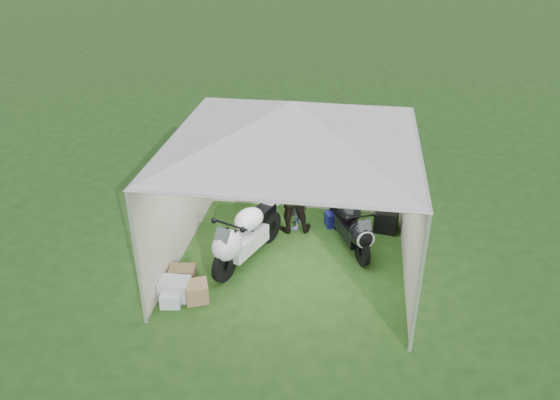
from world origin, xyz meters
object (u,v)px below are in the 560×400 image
(person_dark_jacket, at_px, (291,193))
(paddock_stand, at_px, (335,219))
(crate_3, at_px, (182,275))
(motorcycle_white, at_px, (244,235))
(crate_1, at_px, (197,292))
(canopy_tent, at_px, (293,126))
(person_blue_jacket, at_px, (297,191))
(crate_0, at_px, (175,288))
(crate_2, at_px, (171,299))
(equipment_box, at_px, (386,221))
(motorcycle_black, at_px, (352,224))

(person_dark_jacket, bearing_deg, paddock_stand, -173.89)
(crate_3, bearing_deg, motorcycle_white, 38.71)
(paddock_stand, height_order, crate_1, crate_1)
(canopy_tent, distance_m, person_blue_jacket, 2.13)
(motorcycle_white, xyz_separation_m, crate_0, (-0.93, -1.14, -0.41))
(paddock_stand, distance_m, crate_1, 3.40)
(motorcycle_white, height_order, crate_3, motorcycle_white)
(crate_3, bearing_deg, canopy_tent, 28.53)
(person_blue_jacket, height_order, crate_2, person_blue_jacket)
(crate_1, bearing_deg, equipment_box, 40.81)
(motorcycle_black, distance_m, equipment_box, 1.02)
(crate_0, xyz_separation_m, crate_3, (0.00, 0.40, -0.01))
(paddock_stand, bearing_deg, person_dark_jacket, -162.37)
(crate_0, height_order, crate_2, crate_0)
(person_blue_jacket, bearing_deg, canopy_tent, 0.62)
(motorcycle_black, relative_size, crate_0, 3.60)
(crate_3, bearing_deg, crate_1, -48.16)
(crate_2, bearing_deg, equipment_box, 39.63)
(person_dark_jacket, distance_m, crate_0, 2.95)
(person_dark_jacket, relative_size, crate_0, 3.40)
(equipment_box, bearing_deg, motorcycle_black, -132.33)
(crate_0, bearing_deg, person_blue_jacket, 56.28)
(canopy_tent, distance_m, equipment_box, 3.17)
(person_dark_jacket, relative_size, person_blue_jacket, 1.02)
(paddock_stand, height_order, equipment_box, equipment_box)
(crate_0, distance_m, crate_3, 0.40)
(crate_0, bearing_deg, crate_1, -3.63)
(equipment_box, relative_size, crate_0, 0.92)
(crate_0, relative_size, crate_1, 1.35)
(motorcycle_white, distance_m, person_dark_jacket, 1.44)
(crate_3, bearing_deg, paddock_stand, 42.76)
(person_dark_jacket, distance_m, person_blue_jacket, 0.16)
(person_dark_jacket, xyz_separation_m, crate_1, (-1.21, -2.42, -0.66))
(person_dark_jacket, relative_size, crate_2, 5.16)
(canopy_tent, relative_size, person_blue_jacket, 3.53)
(canopy_tent, height_order, motorcycle_white, canopy_tent)
(motorcycle_black, height_order, crate_0, motorcycle_black)
(canopy_tent, relative_size, crate_3, 12.96)
(equipment_box, bearing_deg, motorcycle_white, -149.53)
(motorcycle_black, bearing_deg, paddock_stand, 90.00)
(equipment_box, relative_size, crate_3, 1.01)
(canopy_tent, relative_size, crate_1, 15.92)
(crate_2, bearing_deg, motorcycle_white, 55.96)
(motorcycle_white, relative_size, crate_1, 5.56)
(crate_0, bearing_deg, crate_3, 90.00)
(canopy_tent, bearing_deg, motorcycle_black, 27.97)
(equipment_box, xyz_separation_m, crate_1, (-3.07, -2.65, -0.06))
(paddock_stand, xyz_separation_m, equipment_box, (0.99, -0.04, 0.07))
(crate_1, height_order, crate_2, crate_1)
(crate_2, bearing_deg, paddock_stand, 49.76)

